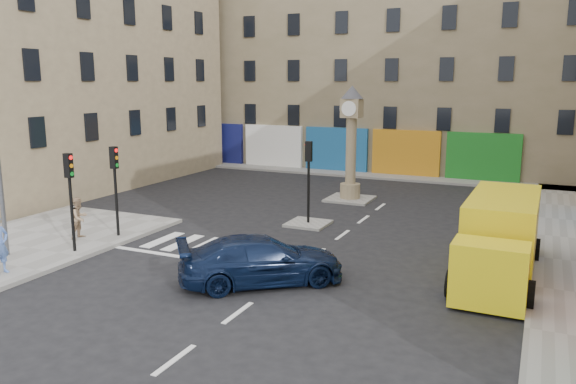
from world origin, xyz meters
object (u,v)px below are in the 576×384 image
Objects in this scene: traffic_light_island at (309,169)px; yellow_van at (500,238)px; clock_pillar at (351,136)px; traffic_light_left_near at (70,186)px; navy_sedan at (261,260)px; traffic_light_left_far at (115,177)px; pedestrian_tan at (79,218)px.

traffic_light_island reaches higher than yellow_van.
traffic_light_island is 6.07m from clock_pillar.
navy_sedan is (7.79, 0.24, -1.85)m from traffic_light_left_near.
traffic_light_left_far is 2.19× the size of pedestrian_tan.
pedestrian_tan is (-1.11, 1.43, -1.63)m from traffic_light_left_near.
pedestrian_tan is at bearing -138.78° from traffic_light_left_far.
yellow_van is at bearing 16.12° from traffic_light_left_near.
traffic_light_island is 7.92m from navy_sedan.
traffic_light_left_near is 2.43m from pedestrian_tan.
traffic_light_left_near is 8.01m from navy_sedan.
pedestrian_tan is (-8.91, 1.18, 0.22)m from navy_sedan.
pedestrian_tan is at bearing -169.15° from yellow_van.
traffic_light_island is at bearing -27.84° from navy_sedan.
yellow_van is at bearing -82.95° from pedestrian_tan.
traffic_light_island reaches higher than navy_sedan.
clock_pillar reaches higher than pedestrian_tan.
traffic_light_left_far is 1.00× the size of traffic_light_island.
navy_sedan is (1.49, -13.55, -2.78)m from clock_pillar.
yellow_van is at bearing -98.92° from navy_sedan.
navy_sedan is (1.49, -7.56, -1.82)m from traffic_light_island.
navy_sedan is (7.79, -2.16, -1.85)m from traffic_light_left_far.
traffic_light_left_near is 1.00× the size of traffic_light_island.
traffic_light_left_far is at bearing -51.85° from pedestrian_tan.
traffic_light_left_near is at bearing -90.00° from traffic_light_left_far.
clock_pillar is 1.15× the size of navy_sedan.
traffic_light_left_near is 0.70× the size of navy_sedan.
traffic_light_left_near and traffic_light_left_far have the same top height.
clock_pillar is 13.91m from navy_sedan.
pedestrian_tan is at bearing 43.41° from navy_sedan.
traffic_light_left_far is (0.00, 2.40, 0.00)m from traffic_light_left_near.
clock_pillar is at bearing -32.73° from navy_sedan.
traffic_light_left_near reaches higher than yellow_van.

